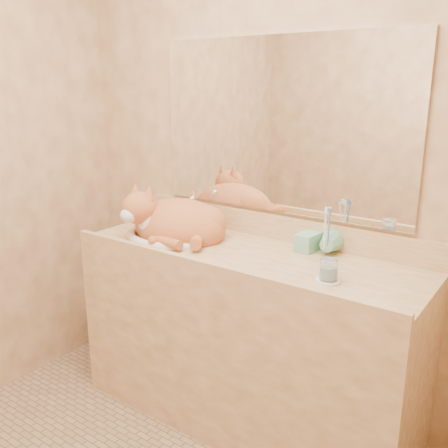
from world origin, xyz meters
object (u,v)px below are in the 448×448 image
Objects in this scene: cat at (174,220)px; sink_basin at (170,223)px; vanity_counter at (245,338)px; toothbrush_cup at (326,247)px; soap_dispenser at (302,234)px; water_glass at (329,270)px.

sink_basin is at bearing -149.40° from cat.
vanity_counter is 0.59m from toothbrush_cup.
soap_dispenser is at bearing 33.73° from vanity_counter.
toothbrush_cup reaches higher than water_glass.
cat reaches higher than toothbrush_cup.
vanity_counter is at bearing 166.92° from water_glass.
toothbrush_cup is 1.27× the size of water_glass.
cat is at bearing 173.77° from water_glass.
toothbrush_cup reaches higher than vanity_counter.
sink_basin is 0.66m from soap_dispenser.
toothbrush_cup is (0.73, 0.17, -0.04)m from cat.
soap_dispenser reaches higher than toothbrush_cup.
cat reaches higher than water_glass.
sink_basin is at bearing -161.54° from soap_dispenser.
toothbrush_cup is (0.31, 0.16, 0.47)m from vanity_counter.
soap_dispenser is at bearing 8.54° from cat.
toothbrush_cup is at bearing 116.41° from water_glass.
cat is 0.64m from soap_dispenser.
sink_basin reaches higher than vanity_counter.
cat reaches higher than soap_dispenser.
sink_basin is at bearing -177.37° from vanity_counter.
vanity_counter is 3.28× the size of cat.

